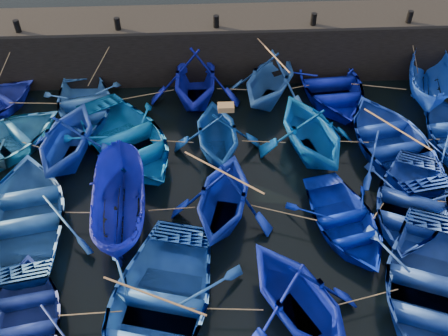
{
  "coord_description": "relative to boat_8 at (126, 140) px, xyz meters",
  "views": [
    {
      "loc": [
        -0.62,
        -9.22,
        12.49
      ],
      "look_at": [
        0.0,
        3.2,
        0.7
      ],
      "focal_mm": 40.0,
      "sensor_mm": 36.0,
      "label": 1
    }
  ],
  "objects": [
    {
      "name": "ground",
      "position": [
        3.54,
        -4.98,
        -0.59
      ],
      "size": [
        120.0,
        120.0,
        0.0
      ],
      "primitive_type": "plane",
      "color": "black",
      "rests_on": "ground"
    },
    {
      "name": "quay_wall",
      "position": [
        3.54,
        5.52,
        0.66
      ],
      "size": [
        26.0,
        2.5,
        2.5
      ],
      "primitive_type": "cube",
      "color": "black",
      "rests_on": "ground"
    },
    {
      "name": "quay_top",
      "position": [
        3.54,
        5.52,
        1.97
      ],
      "size": [
        26.0,
        2.5,
        0.12
      ],
      "primitive_type": "cube",
      "color": "black",
      "rests_on": "quay_wall"
    },
    {
      "name": "bollard_0",
      "position": [
        -4.46,
        4.62,
        2.28
      ],
      "size": [
        0.24,
        0.24,
        0.5
      ],
      "primitive_type": "cylinder",
      "color": "black",
      "rests_on": "quay_top"
    },
    {
      "name": "bollard_1",
      "position": [
        -0.46,
        4.62,
        2.28
      ],
      "size": [
        0.24,
        0.24,
        0.5
      ],
      "primitive_type": "cylinder",
      "color": "black",
      "rests_on": "quay_top"
    },
    {
      "name": "bollard_2",
      "position": [
        3.54,
        4.62,
        2.28
      ],
      "size": [
        0.24,
        0.24,
        0.5
      ],
      "primitive_type": "cylinder",
      "color": "black",
      "rests_on": "quay_top"
    },
    {
      "name": "bollard_3",
      "position": [
        7.54,
        4.62,
        2.28
      ],
      "size": [
        0.24,
        0.24,
        0.5
      ],
      "primitive_type": "cylinder",
      "color": "black",
      "rests_on": "quay_top"
    },
    {
      "name": "bollard_4",
      "position": [
        11.54,
        4.62,
        2.28
      ],
      "size": [
        0.24,
        0.24,
        0.5
      ],
      "primitive_type": "cylinder",
      "color": "black",
      "rests_on": "quay_top"
    },
    {
      "name": "boat_1",
      "position": [
        -1.94,
        2.49,
        -0.11
      ],
      "size": [
        4.24,
        5.24,
        0.96
      ],
      "primitive_type": "imported",
      "rotation": [
        0.0,
        0.0,
        0.22
      ],
      "color": "blue",
      "rests_on": "ground"
    },
    {
      "name": "boat_2",
      "position": [
        2.6,
        3.23,
        0.56
      ],
      "size": [
        3.98,
        4.56,
        2.3
      ],
      "primitive_type": "imported",
      "rotation": [
        0.0,
        0.0,
        -0.05
      ],
      "color": "#0B139D",
      "rests_on": "ground"
    },
    {
      "name": "boat_3",
      "position": [
        5.68,
        3.07,
        0.51
      ],
      "size": [
        5.14,
        5.38,
        2.2
      ],
      "primitive_type": "imported",
      "rotation": [
        0.0,
        0.0,
        -0.48
      ],
      "color": "#285DB5",
      "rests_on": "ground"
    },
    {
      "name": "boat_4",
      "position": [
        8.3,
        3.29,
        -0.03
      ],
      "size": [
        4.29,
        5.71,
        1.13
      ],
      "primitive_type": "imported",
      "rotation": [
        0.0,
        0.0,
        0.08
      ],
      "color": "#0713A4",
      "rests_on": "ground"
    },
    {
      "name": "boat_5",
      "position": [
        12.3,
        2.77,
        0.29
      ],
      "size": [
        3.04,
        4.84,
        1.75
      ],
      "primitive_type": "imported",
      "rotation": [
        0.0,
        0.0,
        -0.32
      ],
      "color": "blue",
      "rests_on": "ground"
    },
    {
      "name": "boat_7",
      "position": [
        -2.01,
        -0.29,
        0.48
      ],
      "size": [
        4.12,
        4.58,
        2.13
      ],
      "primitive_type": "imported",
      "rotation": [
        0.0,
        0.0,
        2.97
      ],
      "color": "#13349B",
      "rests_on": "ground"
    },
    {
      "name": "boat_8",
      "position": [
        0.0,
        0.0,
        0.0
      ],
      "size": [
        6.41,
        6.95,
        1.18
      ],
      "primitive_type": "imported",
      "rotation": [
        0.0,
        0.0,
        0.55
      ],
      "color": "blue",
      "rests_on": "ground"
    },
    {
      "name": "boat_9",
      "position": [
        3.39,
        -0.19,
        0.41
      ],
      "size": [
        3.52,
        4.0,
        1.99
      ],
      "primitive_type": "imported",
      "rotation": [
        0.0,
        0.0,
        3.21
      ],
      "color": "navy",
      "rests_on": "ground"
    },
    {
      "name": "boat_10",
      "position": [
        6.79,
        -0.37,
        0.54
      ],
      "size": [
        4.64,
        5.07,
        2.26
      ],
      "primitive_type": "imported",
      "rotation": [
        0.0,
        0.0,
        3.39
      ],
      "color": "#044D9E",
      "rests_on": "ground"
    },
    {
      "name": "boat_11",
      "position": [
        9.84,
        -0.51,
        -0.02
      ],
      "size": [
        4.81,
        6.07,
        1.13
      ],
      "primitive_type": "imported",
      "rotation": [
        0.0,
        0.0,
        3.32
      ],
      "color": "#1132A2",
      "rests_on": "ground"
    },
    {
      "name": "boat_14",
      "position": [
        -2.82,
        -3.4,
        -0.02
      ],
      "size": [
        4.86,
        6.09,
        1.13
      ],
      "primitive_type": "imported",
      "rotation": [
        0.0,
        0.0,
        3.33
      ],
      "color": "#255BA7",
      "rests_on": "ground"
    },
    {
      "name": "boat_15",
      "position": [
        0.14,
        -3.48,
        0.28
      ],
      "size": [
        1.92,
        4.56,
        1.73
      ],
      "primitive_type": "imported",
      "rotation": [
        0.0,
        0.0,
        3.19
      ],
      "color": "#10188E",
      "rests_on": "ground"
    },
    {
      "name": "boat_16",
      "position": [
        3.43,
        -3.41,
        0.44
      ],
      "size": [
        4.22,
        4.6,
        2.05
      ],
      "primitive_type": "imported",
      "rotation": [
        0.0,
        0.0,
        -0.25
      ],
      "color": "#081D9E",
      "rests_on": "ground"
    },
    {
      "name": "boat_17",
      "position": [
        7.24,
        -4.15,
        -0.16
      ],
      "size": [
        3.83,
        4.7,
        0.86
      ],
      "primitive_type": "imported",
      "rotation": [
        0.0,
        0.0,
        0.23
      ],
      "color": "#0118A7",
      "rests_on": "ground"
    },
    {
      "name": "boat_18",
      "position": [
        9.53,
        -3.54,
        -0.08
      ],
      "size": [
        5.24,
        5.9,
        1.01
      ],
      "primitive_type": "imported",
      "rotation": [
        0.0,
        0.0,
        -0.44
      ],
      "color": "#1B3C99",
      "rests_on": "ground"
    },
    {
      "name": "boat_21",
      "position": [
        -2.02,
        -7.09,
        -0.15
      ],
      "size": [
        3.68,
        4.66,
        0.87
      ],
      "primitive_type": "imported",
      "rotation": [
        0.0,
        0.0,
        3.31
      ],
      "color": "navy",
      "rests_on": "ground"
    },
    {
      "name": "boat_22",
      "position": [
        1.46,
        -7.04,
        0.01
      ],
      "size": [
        5.42,
        6.6,
        1.2
      ],
      "primitive_type": "imported",
      "rotation": [
        0.0,
        0.0,
        -0.25
      ],
      "color": "blue",
      "rests_on": "ground"
    },
    {
      "name": "boat_23",
      "position": [
        5.23,
        -7.19,
        0.48
      ],
      "size": [
        5.02,
        5.25,
        2.15
      ],
      "primitive_type": "imported",
      "rotation": [
        0.0,
        0.0,
        0.49
      ],
      "color": "#05159A",
      "rests_on": "ground"
    },
    {
      "name": "boat_24",
      "position": [
        9.02,
        -6.74,
        -0.01
      ],
      "size": [
        5.76,
        6.65,
        1.16
      ],
      "primitive_type": "imported",
      "rotation": [
        0.0,
        0.0,
        -0.38
      ],
      "color": "#20469C",
      "rests_on": "ground"
    },
    {
      "name": "wooden_crate",
      "position": [
        3.69,
        -0.19,
        1.51
      ],
      "size": [
        0.57,
        0.38,
        0.21
      ],
      "primitive_type": "cube",
      "color": "olive",
      "rests_on": "boat_9"
    },
    {
      "name": "mooring_ropes",
      "position": [
        3.53,
        0.08,
        0.29
      ],
      "size": [
        18.18,
        11.76,
        2.1
      ],
      "color": "tan",
      "rests_on": "ground"
    },
    {
      "name": "loose_oars",
      "position": [
        5.1,
        -1.97,
        1.09
      ],
      "size": [
        10.65,
        12.2,
        1.13
      ],
      "color": "#99724C",
      "rests_on": "ground"
    }
  ]
}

